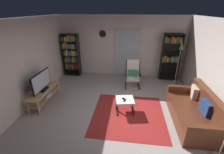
# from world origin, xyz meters

# --- Properties ---
(ground_plane) EXTENTS (7.02, 7.02, 0.00)m
(ground_plane) POSITION_xyz_m (0.00, 0.00, 0.00)
(ground_plane) COLOR #A79893
(wall_back) EXTENTS (5.60, 0.06, 2.60)m
(wall_back) POSITION_xyz_m (0.00, 2.90, 1.30)
(wall_back) COLOR beige
(wall_back) RESTS_ON ground
(wall_left) EXTENTS (0.06, 6.00, 2.60)m
(wall_left) POSITION_xyz_m (-2.70, 0.00, 1.30)
(wall_left) COLOR beige
(wall_left) RESTS_ON ground
(glass_door_panel) EXTENTS (1.10, 0.01, 2.00)m
(glass_door_panel) POSITION_xyz_m (0.25, 2.83, 1.05)
(glass_door_panel) COLOR silver
(area_rug) EXTENTS (2.05, 2.02, 0.01)m
(area_rug) POSITION_xyz_m (0.42, -0.00, 0.00)
(area_rug) COLOR maroon
(area_rug) RESTS_ON ground
(tv_stand) EXTENTS (0.44, 1.36, 0.45)m
(tv_stand) POSITION_xyz_m (-2.31, 0.30, 0.30)
(tv_stand) COLOR tan
(tv_stand) RESTS_ON ground
(television) EXTENTS (0.20, 0.95, 0.61)m
(television) POSITION_xyz_m (-2.31, 0.30, 0.74)
(television) COLOR black
(television) RESTS_ON tv_stand
(bookshelf_near_tv) EXTENTS (0.70, 0.30, 1.85)m
(bookshelf_near_tv) POSITION_xyz_m (-2.21, 2.60, 1.01)
(bookshelf_near_tv) COLOR black
(bookshelf_near_tv) RESTS_ON ground
(bookshelf_near_sofa) EXTENTS (0.74, 0.30, 1.95)m
(bookshelf_near_sofa) POSITION_xyz_m (2.04, 2.70, 1.10)
(bookshelf_near_sofa) COLOR black
(bookshelf_near_sofa) RESTS_ON ground
(leather_sofa) EXTENTS (0.92, 1.91, 0.87)m
(leather_sofa) POSITION_xyz_m (2.17, -0.04, 0.30)
(leather_sofa) COLOR #562918
(leather_sofa) RESTS_ON ground
(lounge_armchair) EXTENTS (0.60, 0.68, 1.02)m
(lounge_armchair) POSITION_xyz_m (0.52, 1.88, 0.53)
(lounge_armchair) COLOR black
(lounge_armchair) RESTS_ON ground
(ottoman) EXTENTS (0.60, 0.56, 0.39)m
(ottoman) POSITION_xyz_m (0.30, 0.18, 0.32)
(ottoman) COLOR white
(ottoman) RESTS_ON ground
(tv_remote) EXTENTS (0.07, 0.15, 0.02)m
(tv_remote) POSITION_xyz_m (0.29, 0.12, 0.40)
(tv_remote) COLOR black
(tv_remote) RESTS_ON ottoman
(cell_phone) EXTENTS (0.13, 0.16, 0.01)m
(cell_phone) POSITION_xyz_m (0.26, 0.18, 0.40)
(cell_phone) COLOR black
(cell_phone) RESTS_ON ottoman
(floor_lamp_by_shelf) EXTENTS (0.22, 0.22, 1.71)m
(floor_lamp_by_shelf) POSITION_xyz_m (2.23, 2.17, 1.35)
(floor_lamp_by_shelf) COLOR #A5A5AD
(floor_lamp_by_shelf) RESTS_ON ground
(wall_clock) EXTENTS (0.29, 0.03, 0.29)m
(wall_clock) POSITION_xyz_m (-0.82, 2.82, 1.85)
(wall_clock) COLOR silver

